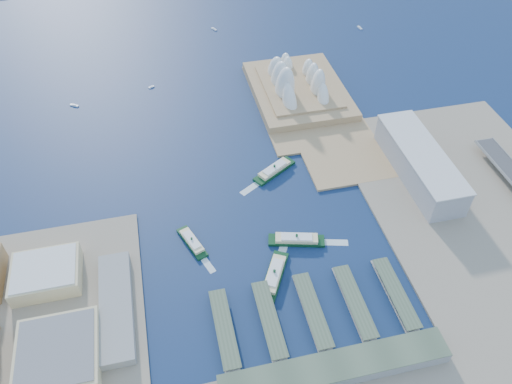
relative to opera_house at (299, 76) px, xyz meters
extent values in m
plane|color=#0F2746|center=(-105.00, -280.00, -32.00)|extent=(3000.00, 3000.00, 0.00)
cube|color=gray|center=(135.00, -330.00, -30.50)|extent=(240.00, 500.00, 3.00)
cube|color=tan|center=(2.50, -20.00, -30.50)|extent=(135.00, 220.00, 3.00)
cube|color=#98989D|center=(90.00, -200.00, -11.50)|extent=(45.00, 155.00, 35.00)
cube|color=gray|center=(-90.00, -415.00, -23.00)|extent=(200.00, 28.00, 12.00)
camera|label=1|loc=(-199.46, -588.85, 382.44)|focal=35.00mm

